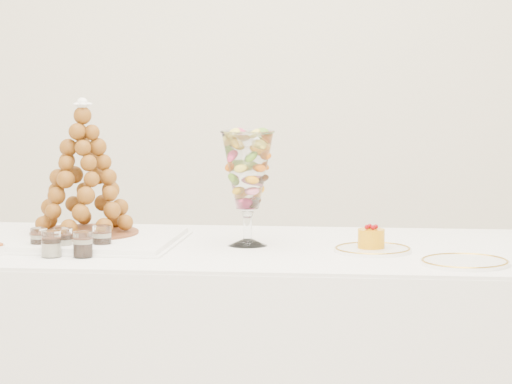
{
  "coord_description": "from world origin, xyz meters",
  "views": [
    {
      "loc": [
        0.23,
        -3.13,
        1.34
      ],
      "look_at": [
        0.07,
        0.22,
        0.94
      ],
      "focal_mm": 85.0,
      "sensor_mm": 36.0,
      "label": 1
    }
  ],
  "objects": [
    {
      "name": "verrine_d",
      "position": [
        -0.48,
        0.1,
        0.81
      ],
      "size": [
        0.06,
        0.06,
        0.07
      ],
      "primitive_type": "cylinder",
      "rotation": [
        0.0,
        0.0,
        -0.1
      ],
      "color": "white",
      "rests_on": "buffet_table"
    },
    {
      "name": "verrine_c",
      "position": [
        -0.36,
        0.21,
        0.81
      ],
      "size": [
        0.07,
        0.07,
        0.07
      ],
      "primitive_type": "cylinder",
      "rotation": [
        0.0,
        0.0,
        -0.34
      ],
      "color": "white",
      "rests_on": "buffet_table"
    },
    {
      "name": "verrine_b",
      "position": [
        -0.46,
        0.19,
        0.81
      ],
      "size": [
        0.06,
        0.06,
        0.07
      ],
      "primitive_type": "cylinder",
      "rotation": [
        0.0,
        0.0,
        -0.23
      ],
      "color": "white",
      "rests_on": "buffet_table"
    },
    {
      "name": "verrine_e",
      "position": [
        -0.39,
        0.1,
        0.81
      ],
      "size": [
        0.06,
        0.06,
        0.07
      ],
      "primitive_type": "cylinder",
      "rotation": [
        0.0,
        0.0,
        -0.11
      ],
      "color": "white",
      "rests_on": "buffet_table"
    },
    {
      "name": "lace_tray",
      "position": [
        -0.47,
        0.35,
        0.79
      ],
      "size": [
        0.64,
        0.5,
        0.02
      ],
      "primitive_type": "cube",
      "rotation": [
        0.0,
        0.0,
        -0.1
      ],
      "color": "white",
      "rests_on": "buffet_table"
    },
    {
      "name": "cake_plate",
      "position": [
        0.4,
        0.23,
        0.78
      ],
      "size": [
        0.22,
        0.22,
        0.01
      ],
      "primitive_type": "cylinder",
      "color": "white",
      "rests_on": "buffet_table"
    },
    {
      "name": "spare_plate",
      "position": [
        0.63,
        0.04,
        0.78
      ],
      "size": [
        0.24,
        0.24,
        0.01
      ],
      "primitive_type": "cylinder",
      "color": "white",
      "rests_on": "buffet_table"
    },
    {
      "name": "verrine_a",
      "position": [
        -0.54,
        0.2,
        0.81
      ],
      "size": [
        0.06,
        0.06,
        0.06
      ],
      "primitive_type": "cylinder",
      "rotation": [
        0.0,
        0.0,
        0.22
      ],
      "color": "white",
      "rests_on": "buffet_table"
    },
    {
      "name": "mousse_cake",
      "position": [
        0.4,
        0.24,
        0.81
      ],
      "size": [
        0.08,
        0.08,
        0.07
      ],
      "color": "orange",
      "rests_on": "cake_plate"
    },
    {
      "name": "macaron_vase",
      "position": [
        0.04,
        0.33,
        0.99
      ],
      "size": [
        0.15,
        0.15,
        0.33
      ],
      "color": "white",
      "rests_on": "buffet_table"
    },
    {
      "name": "croquembouche",
      "position": [
        -0.45,
        0.4,
        0.99
      ],
      "size": [
        0.32,
        0.32,
        0.4
      ],
      "rotation": [
        0.0,
        0.0,
        0.17
      ],
      "color": "brown",
      "rests_on": "lace_tray"
    },
    {
      "name": "buffet_table",
      "position": [
        -0.11,
        0.32,
        0.39
      ],
      "size": [
        2.08,
        0.92,
        0.78
      ],
      "rotation": [
        0.0,
        0.0,
        -0.05
      ],
      "color": "white",
      "rests_on": "ground"
    }
  ]
}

